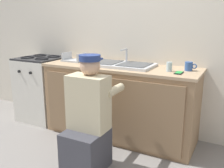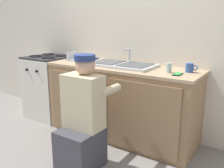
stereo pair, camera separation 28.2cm
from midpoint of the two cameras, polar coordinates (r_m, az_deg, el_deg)
ground_plane at (r=2.99m, az=1.68°, el=-13.71°), size 12.00×12.00×0.00m
back_wall at (r=3.22m, az=8.10°, el=11.39°), size 6.00×0.10×2.50m
counter_cabinet at (r=3.06m, az=4.63°, el=-4.41°), size 1.83×0.62×0.86m
countertop at (r=2.95m, az=4.89°, el=3.81°), size 1.87×0.62×0.03m
sink_double_basin at (r=2.95m, az=4.93°, el=4.48°), size 0.80×0.44×0.19m
stove_range at (r=3.78m, az=-11.91°, el=-0.58°), size 0.58×0.62×0.92m
plumber_person at (r=2.42m, az=-3.44°, el=-8.75°), size 0.42×0.61×1.10m
dish_rack_tray at (r=3.35m, az=-5.19°, el=5.74°), size 0.28×0.22×0.11m
coffee_mug at (r=2.73m, az=20.21°, el=3.48°), size 0.13×0.08×0.09m
water_glass at (r=2.65m, az=15.83°, el=3.56°), size 0.06×0.06×0.10m
cell_phone at (r=2.58m, az=17.84°, el=2.12°), size 0.07×0.14×0.01m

